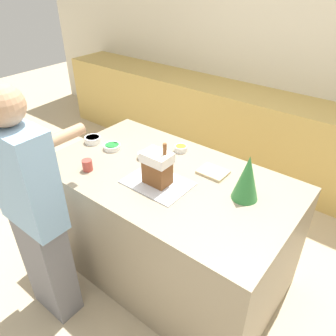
{
  "coord_description": "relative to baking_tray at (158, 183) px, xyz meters",
  "views": [
    {
      "loc": [
        1.15,
        -1.45,
        2.16
      ],
      "look_at": [
        0.0,
        0.0,
        0.98
      ],
      "focal_mm": 35.0,
      "sensor_mm": 36.0,
      "label": 1
    }
  ],
  "objects": [
    {
      "name": "candy_bowl_center_rear",
      "position": [
        -0.57,
        0.14,
        0.02
      ],
      "size": [
        0.13,
        0.13,
        0.04
      ],
      "color": "white",
      "rests_on": "kitchen_island"
    },
    {
      "name": "candy_bowl_far_right",
      "position": [
        -0.77,
        0.11,
        0.02
      ],
      "size": [
        0.13,
        0.13,
        0.05
      ],
      "color": "white",
      "rests_on": "kitchen_island"
    },
    {
      "name": "cookbook",
      "position": [
        0.22,
        0.33,
        0.01
      ],
      "size": [
        0.19,
        0.15,
        0.02
      ],
      "color": "#CCB78C",
      "rests_on": "kitchen_island"
    },
    {
      "name": "mug",
      "position": [
        -0.48,
        -0.18,
        0.04
      ],
      "size": [
        0.07,
        0.07,
        0.08
      ],
      "color": "#B24238",
      "rests_on": "kitchen_island"
    },
    {
      "name": "kitchen_island",
      "position": [
        -0.01,
        0.12,
        -0.46
      ],
      "size": [
        1.74,
        1.0,
        0.92
      ],
      "color": "gray",
      "rests_on": "ground_plane"
    },
    {
      "name": "candy_bowl_beside_tree",
      "position": [
        -0.14,
        0.44,
        0.02
      ],
      "size": [
        0.1,
        0.1,
        0.04
      ],
      "color": "white",
      "rests_on": "kitchen_island"
    },
    {
      "name": "baking_tray",
      "position": [
        0.0,
        0.0,
        0.0
      ],
      "size": [
        0.42,
        0.31,
        0.01
      ],
      "color": "silver",
      "rests_on": "kitchen_island"
    },
    {
      "name": "candy_bowl_far_left",
      "position": [
        -0.29,
        0.18,
        0.02
      ],
      "size": [
        0.09,
        0.09,
        0.04
      ],
      "color": "white",
      "rests_on": "kitchen_island"
    },
    {
      "name": "wall_back",
      "position": [
        -0.01,
        2.25,
        0.38
      ],
      "size": [
        8.0,
        0.05,
        2.6
      ],
      "color": "beige",
      "rests_on": "ground_plane"
    },
    {
      "name": "decorative_tree",
      "position": [
        0.52,
        0.21,
        0.14
      ],
      "size": [
        0.16,
        0.16,
        0.3
      ],
      "color": "#33843D",
      "rests_on": "kitchen_island"
    },
    {
      "name": "person",
      "position": [
        -0.43,
        -0.64,
        -0.06
      ],
      "size": [
        0.44,
        0.55,
        1.67
      ],
      "color": "slate",
      "rests_on": "ground_plane"
    },
    {
      "name": "gingerbread_house",
      "position": [
        0.0,
        0.0,
        0.12
      ],
      "size": [
        0.19,
        0.14,
        0.29
      ],
      "color": "brown",
      "rests_on": "baking_tray"
    },
    {
      "name": "back_cabinet_block",
      "position": [
        -0.01,
        1.92,
        -0.46
      ],
      "size": [
        6.0,
        0.6,
        0.93
      ],
      "color": "tan",
      "rests_on": "ground_plane"
    },
    {
      "name": "ground_plane",
      "position": [
        -0.01,
        0.12,
        -0.92
      ],
      "size": [
        12.0,
        12.0,
        0.0
      ],
      "primitive_type": "plane",
      "color": "#C6B28E"
    }
  ]
}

